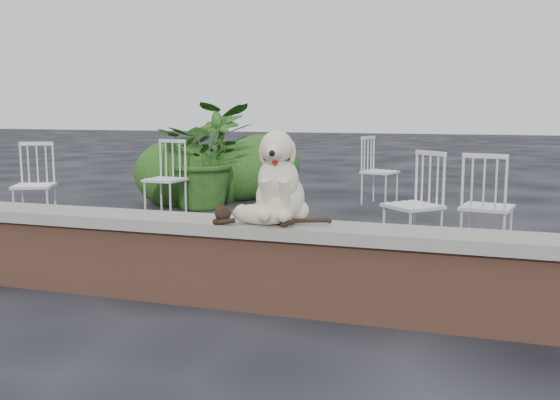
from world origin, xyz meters
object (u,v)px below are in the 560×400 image
(chair_d, at_px, (413,204))
(cat, at_px, (261,213))
(potted_plant_a, at_px, (205,156))
(dog, at_px, (280,175))
(chair_b, at_px, (165,178))
(chair_e, at_px, (380,171))
(potted_plant_b, at_px, (219,156))
(chair_c, at_px, (487,205))
(chair_a, at_px, (34,184))

(chair_d, bearing_deg, cat, -68.61)
(potted_plant_a, bearing_deg, chair_d, -33.01)
(dog, bearing_deg, chair_b, 121.76)
(chair_e, bearing_deg, potted_plant_b, 118.94)
(chair_b, relative_size, chair_c, 1.00)
(potted_plant_b, bearing_deg, cat, -63.17)
(dog, height_order, chair_e, dog)
(dog, bearing_deg, chair_a, 143.60)
(chair_a, bearing_deg, potted_plant_a, 27.54)
(chair_c, bearing_deg, potted_plant_a, -15.13)
(chair_a, xyz_separation_m, potted_plant_a, (1.32, 1.74, 0.23))
(chair_b, xyz_separation_m, chair_a, (-1.12, -1.01, 0.00))
(potted_plant_a, height_order, potted_plant_b, potted_plant_a)
(cat, relative_size, chair_e, 0.94)
(potted_plant_b, bearing_deg, chair_d, -39.61)
(cat, bearing_deg, chair_a, 141.19)
(chair_c, bearing_deg, chair_a, 10.98)
(dog, height_order, chair_b, dog)
(chair_a, distance_m, chair_d, 4.25)
(cat, height_order, chair_d, chair_d)
(dog, bearing_deg, potted_plant_b, 110.37)
(chair_d, height_order, potted_plant_b, potted_plant_b)
(dog, distance_m, chair_b, 3.83)
(cat, xyz_separation_m, chair_d, (0.76, 1.91, -0.19))
(chair_c, height_order, potted_plant_b, potted_plant_b)
(chair_b, bearing_deg, chair_d, -16.49)
(chair_c, relative_size, potted_plant_b, 0.71)
(chair_a, relative_size, chair_c, 1.00)
(chair_b, height_order, chair_d, same)
(chair_e, bearing_deg, chair_d, -148.30)
(dog, xyz_separation_m, cat, (-0.08, -0.15, -0.23))
(cat, distance_m, chair_e, 4.83)
(chair_b, xyz_separation_m, chair_c, (3.76, -1.03, 0.00))
(dog, relative_size, cat, 0.69)
(chair_c, bearing_deg, potted_plant_b, -21.57)
(chair_c, xyz_separation_m, potted_plant_b, (-3.61, 2.33, 0.19))
(chair_c, bearing_deg, cat, 66.84)
(chair_e, xyz_separation_m, chair_a, (-3.49, -2.76, 0.00))
(dog, xyz_separation_m, chair_d, (0.68, 1.76, -0.42))
(chair_e, height_order, chair_a, same)
(dog, xyz_separation_m, potted_plant_a, (-2.24, 3.66, -0.19))
(chair_e, xyz_separation_m, chair_d, (0.75, -2.92, 0.00))
(chair_b, distance_m, chair_c, 3.90)
(cat, height_order, chair_a, chair_a)
(chair_b, height_order, chair_c, same)
(dog, relative_size, chair_e, 0.65)
(potted_plant_a, bearing_deg, dog, -58.53)
(cat, relative_size, chair_d, 0.94)
(chair_c, bearing_deg, dog, 66.37)
(cat, xyz_separation_m, potted_plant_b, (-2.21, 4.37, 0.00))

